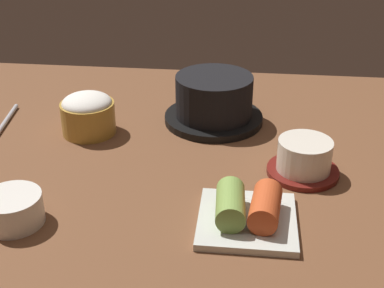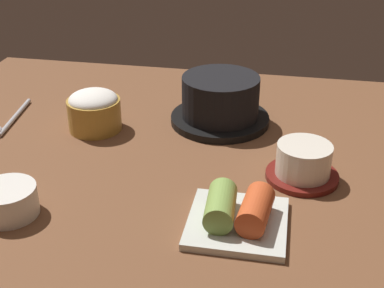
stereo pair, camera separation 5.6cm
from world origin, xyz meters
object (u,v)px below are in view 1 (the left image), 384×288
Objects in this scene: tea_cup_with_saucer at (304,158)px; side_bowl_near at (13,208)px; stone_pot at (214,100)px; kimchi_plate at (248,212)px; rice_bowl at (88,113)px.

side_bowl_near is at bearing -156.56° from tea_cup_with_saucer.
stone_pot is 1.39× the size of kimchi_plate.
stone_pot is at bearing 131.33° from tea_cup_with_saucer.
rice_bowl is 1.18× the size of side_bowl_near.
tea_cup_with_saucer reaches higher than kimchi_plate.
rice_bowl is at bearing 84.80° from side_bowl_near.
rice_bowl reaches higher than kimchi_plate.
tea_cup_with_saucer is 15.54cm from kimchi_plate.
stone_pot is 40.09cm from side_bowl_near.
tea_cup_with_saucer is at bearing 23.44° from side_bowl_near.
tea_cup_with_saucer is at bearing 59.22° from kimchi_plate.
tea_cup_with_saucer is (14.47, -16.45, -1.52)cm from stone_pot.
rice_bowl is at bearing 164.51° from tea_cup_with_saucer.
stone_pot is 30.58cm from kimchi_plate.
kimchi_plate is 1.63× the size of side_bowl_near.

